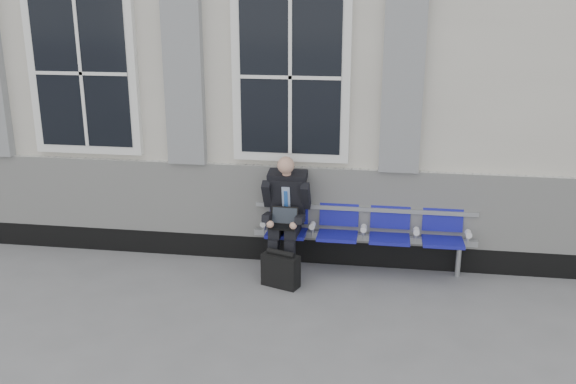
# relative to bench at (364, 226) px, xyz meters

# --- Properties ---
(ground) EXTENTS (70.00, 70.00, 0.00)m
(ground) POSITION_rel_bench_xyz_m (-1.24, -1.32, -0.55)
(ground) COLOR slate
(ground) RESTS_ON ground
(station_building) EXTENTS (14.40, 4.40, 4.49)m
(station_building) POSITION_rel_bench_xyz_m (-1.25, 2.15, 1.67)
(station_building) COLOR beige
(station_building) RESTS_ON ground
(bench) EXTENTS (2.60, 0.47, 0.91)m
(bench) POSITION_rel_bench_xyz_m (0.00, 0.00, 0.00)
(bench) COLOR #9EA0A3
(bench) RESTS_ON ground
(businessman) EXTENTS (0.55, 0.74, 1.39)m
(businessman) POSITION_rel_bench_xyz_m (-0.90, -0.13, 0.20)
(businessman) COLOR black
(businessman) RESTS_ON ground
(briefcase) EXTENTS (0.45, 0.31, 0.43)m
(briefcase) POSITION_rel_bench_xyz_m (-0.89, -0.59, -0.35)
(briefcase) COLOR black
(briefcase) RESTS_ON ground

